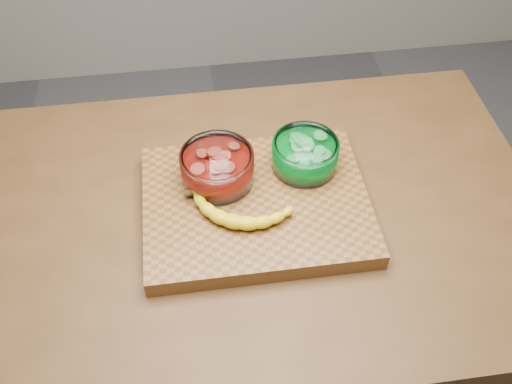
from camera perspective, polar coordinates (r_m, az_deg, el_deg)
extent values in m
cube|color=#4B2F16|center=(1.54, 0.00, -12.61)|extent=(1.20, 0.80, 0.90)
cube|color=brown|center=(1.15, 0.00, -1.31)|extent=(0.45, 0.35, 0.04)
cylinder|color=white|center=(1.15, -3.89, 2.47)|extent=(0.15, 0.15, 0.07)
cylinder|color=#A9180B|center=(1.16, -3.86, 2.13)|extent=(0.13, 0.13, 0.04)
cylinder|color=#D75143|center=(1.14, -3.94, 3.13)|extent=(0.12, 0.12, 0.02)
cylinder|color=white|center=(1.18, 4.92, 3.75)|extent=(0.14, 0.14, 0.06)
cylinder|color=#009B22|center=(1.19, 4.89, 3.45)|extent=(0.12, 0.12, 0.04)
cylinder|color=#71F080|center=(1.17, 4.98, 4.39)|extent=(0.11, 0.11, 0.02)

